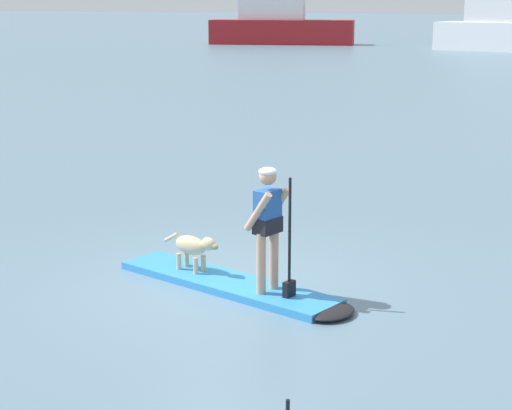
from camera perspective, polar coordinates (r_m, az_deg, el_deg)
name	(u,v)px	position (r m, az deg, el deg)	size (l,w,h in m)	color
ground_plane	(227,287)	(11.55, -1.95, -5.42)	(400.00, 400.00, 0.00)	slate
paddleboard	(240,287)	(11.39, -1.08, -5.42)	(3.67, 1.73, 0.10)	#338CD8
person_paddler	(269,221)	(10.81, 0.84, -1.04)	(0.67, 0.57, 1.61)	tan
dog	(193,247)	(11.80, -4.16, -2.77)	(0.98, 0.38, 0.52)	#CCB78C
moored_boat_center	(279,23)	(72.58, 1.52, 11.93)	(12.11, 5.43, 11.74)	maroon
moored_boat_port	(512,27)	(65.35, 16.56, 11.21)	(11.60, 5.64, 11.67)	white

